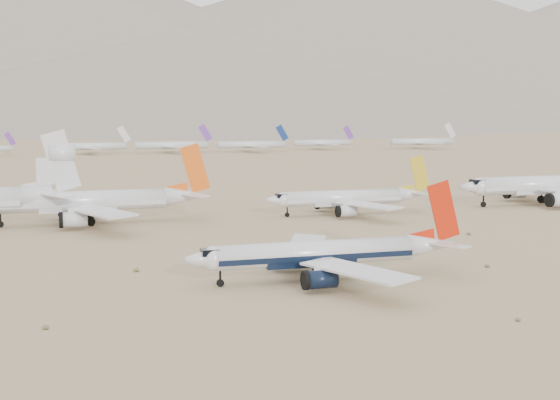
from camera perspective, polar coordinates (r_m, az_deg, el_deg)
The scene contains 9 objects.
ground at distance 118.57m, azimuth 5.17°, elevation -5.76°, with size 7000.00×7000.00×0.00m, color #967957.
main_airliner at distance 116.95m, azimuth 3.45°, elevation -3.92°, with size 41.22×40.26×14.55m.
row2_navy_widebody at distance 219.55m, azimuth 19.25°, elevation 1.04°, with size 51.89×50.74×18.46m.
row2_gold_tail at distance 188.46m, azimuth 5.09°, elevation 0.14°, with size 39.80×38.92×14.17m.
row2_orange_tail at distance 177.69m, azimuth -13.55°, elevation -0.11°, with size 49.40×48.33×17.62m.
distant_storage_row at distance 442.61m, azimuth -15.17°, elevation 3.79°, with size 483.34×51.63×14.09m.
mountain_range at distance 1766.75m, azimuth -13.18°, elevation 11.96°, with size 7354.00×3024.00×470.00m.
foothills at distance 1335.76m, azimuth 8.72°, elevation 8.49°, with size 4637.50×1395.00×155.00m.
desert_scrub at distance 88.63m, azimuth -5.43°, elevation -9.91°, with size 219.83×121.67×0.63m.
Camera 1 is at (-43.19, -107.39, 25.71)m, focal length 50.00 mm.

